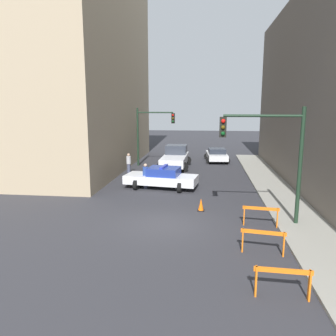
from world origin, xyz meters
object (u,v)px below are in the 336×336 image
Objects in this scene: pedestrian_crossing at (146,176)px; traffic_light_near at (274,148)px; barrier_front at (283,278)px; white_truck at (175,157)px; police_car at (162,177)px; traffic_cone at (201,205)px; traffic_light_far at (150,128)px; barrier_back at (261,213)px; barrier_mid at (263,238)px; pedestrian_corner at (129,163)px; parked_car_near at (217,155)px.

traffic_light_near is at bearing 127.06° from pedestrian_crossing.
traffic_light_near reaches higher than barrier_front.
pedestrian_crossing is at bearing -97.41° from white_truck.
police_car reaches higher than traffic_cone.
traffic_light_far is 16.65m from barrier_back.
traffic_light_near reaches higher than pedestrian_crossing.
barrier_mid is 2.92m from barrier_back.
traffic_cone is (2.52, -12.11, -0.59)m from white_truck.
police_car is 13.14m from barrier_front.
white_truck is at bearing 101.74° from traffic_cone.
traffic_cone is at bearing 111.85° from pedestrian_corner.
traffic_light_far is 13.90m from traffic_cone.
parked_car_near reaches higher than barrier_back.
barrier_front is (5.08, -12.12, -0.11)m from police_car.
barrier_mid is 2.42× the size of traffic_cone.
pedestrian_crossing is (1.16, -8.34, -2.54)m from traffic_light_far.
barrier_back is at bearing -62.50° from traffic_light_far.
pedestrian_corner is at bearing 123.99° from traffic_cone.
pedestrian_corner is at bearing -105.13° from traffic_light_far.
barrier_mid is at bearing -143.37° from police_car.
traffic_light_far is (-8.03, 14.27, -0.13)m from traffic_light_near.
parked_car_near is 2.77× the size of barrier_front.
police_car is at bearing 130.00° from barrier_back.
pedestrian_crossing is at bearing 135.91° from barrier_back.
pedestrian_corner is (-2.20, 4.48, 0.00)m from pedestrian_crossing.
barrier_mid is at bearing -72.63° from white_truck.
barrier_back is at bearing 123.76° from pedestrian_crossing.
barrier_back is (0.28, 5.72, 0.00)m from barrier_front.
traffic_light_far is at bearing 168.39° from white_truck.
traffic_cone is at bearing 152.76° from traffic_light_near.
barrier_front is at bearing -148.94° from police_car.
traffic_light_near is 1.17× the size of parked_car_near.
parked_car_near reaches higher than barrier_front.
pedestrian_crossing reaches higher than barrier_back.
white_truck is 3.40× the size of barrier_front.
traffic_light_near reaches higher than barrier_back.
traffic_cone is (-2.34, 4.81, -0.30)m from barrier_mid.
parked_car_near is at bearing 93.14° from barrier_mid.
white_truck is at bearing -140.07° from parked_car_near.
traffic_light_far is 3.13× the size of pedestrian_crossing.
traffic_light_near reaches higher than barrier_mid.
parked_car_near is at bearing -10.68° from police_car.
traffic_light_far reaches higher than barrier_front.
traffic_cone is at bearing 144.71° from barrier_back.
pedestrian_corner reaches higher than parked_car_near.
barrier_front is (6.13, -11.94, -0.24)m from pedestrian_crossing.
white_truck reaches higher than barrier_front.
traffic_light_near is at bearing 118.96° from pedestrian_corner.
barrier_mid is at bearing 111.48° from pedestrian_crossing.
police_car reaches higher than barrier_mid.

